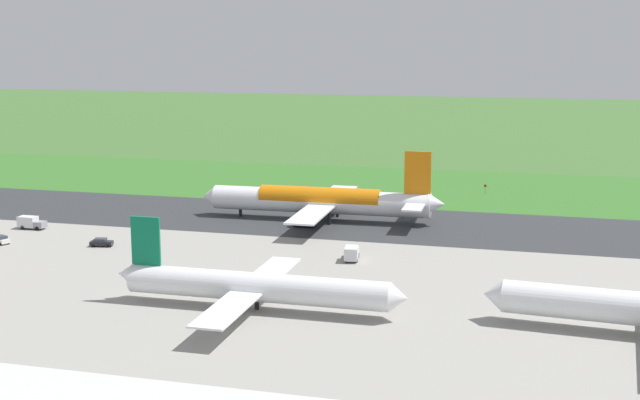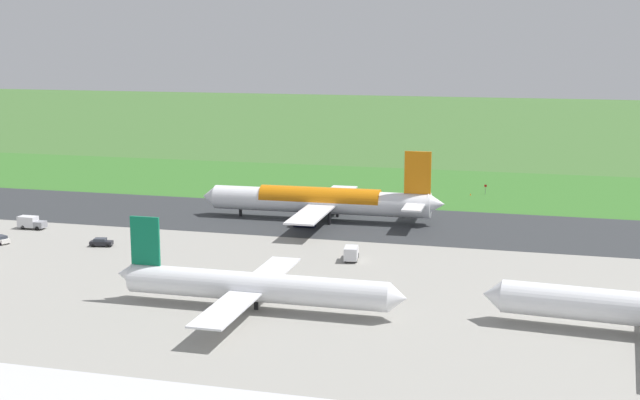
{
  "view_description": "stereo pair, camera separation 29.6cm",
  "coord_description": "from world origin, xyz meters",
  "px_view_note": "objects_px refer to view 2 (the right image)",
  "views": [
    {
      "loc": [
        -34.85,
        175.74,
        39.27
      ],
      "look_at": [
        11.52,
        0.0,
        4.5
      ],
      "focal_mm": 47.92,
      "sensor_mm": 36.0,
      "label": 1
    },
    {
      "loc": [
        -35.14,
        175.66,
        39.27
      ],
      "look_at": [
        11.52,
        0.0,
        4.5
      ],
      "focal_mm": 47.92,
      "sensor_mm": 36.0,
      "label": 2
    }
  ],
  "objects_px": {
    "airliner_parked_mid": "(254,286)",
    "service_truck_fuel": "(31,222)",
    "service_car_ops": "(0,239)",
    "traffic_cone_orange": "(470,194)",
    "airliner_main": "(322,201)",
    "service_car_followme": "(101,242)",
    "service_truck_baggage": "(351,253)",
    "no_stopping_sign": "(485,189)"
  },
  "relations": [
    {
      "from": "service_car_followme",
      "to": "service_truck_baggage",
      "type": "bearing_deg",
      "value": -177.41
    },
    {
      "from": "airliner_main",
      "to": "service_truck_baggage",
      "type": "xyz_separation_m",
      "value": [
        -13.78,
        31.46,
        -2.95
      ]
    },
    {
      "from": "service_truck_baggage",
      "to": "service_car_ops",
      "type": "height_order",
      "value": "service_truck_baggage"
    },
    {
      "from": "airliner_main",
      "to": "service_truck_baggage",
      "type": "relative_size",
      "value": 8.94
    },
    {
      "from": "service_car_followme",
      "to": "service_car_ops",
      "type": "distance_m",
      "value": 20.18
    },
    {
      "from": "airliner_parked_mid",
      "to": "no_stopping_sign",
      "type": "distance_m",
      "value": 106.52
    },
    {
      "from": "airliner_parked_mid",
      "to": "service_car_followme",
      "type": "xyz_separation_m",
      "value": [
        40.88,
        -28.75,
        -2.71
      ]
    },
    {
      "from": "airliner_parked_mid",
      "to": "service_truck_fuel",
      "type": "distance_m",
      "value": 73.58
    },
    {
      "from": "airliner_main",
      "to": "service_car_followme",
      "type": "bearing_deg",
      "value": 44.19
    },
    {
      "from": "service_truck_baggage",
      "to": "traffic_cone_orange",
      "type": "distance_m",
      "value": 71.47
    },
    {
      "from": "service_truck_baggage",
      "to": "service_truck_fuel",
      "type": "height_order",
      "value": "same"
    },
    {
      "from": "service_truck_baggage",
      "to": "airliner_main",
      "type": "bearing_deg",
      "value": -66.35
    },
    {
      "from": "airliner_parked_mid",
      "to": "service_car_ops",
      "type": "relative_size",
      "value": 9.72
    },
    {
      "from": "service_truck_baggage",
      "to": "no_stopping_sign",
      "type": "relative_size",
      "value": 2.41
    },
    {
      "from": "airliner_main",
      "to": "service_truck_baggage",
      "type": "distance_m",
      "value": 34.48
    },
    {
      "from": "airliner_main",
      "to": "service_truck_fuel",
      "type": "height_order",
      "value": "airliner_main"
    },
    {
      "from": "airliner_main",
      "to": "traffic_cone_orange",
      "type": "relative_size",
      "value": 98.25
    },
    {
      "from": "airliner_parked_mid",
      "to": "service_truck_fuel",
      "type": "xyz_separation_m",
      "value": [
        62.55,
        -38.68,
        -2.15
      ]
    },
    {
      "from": "service_car_ops",
      "to": "traffic_cone_orange",
      "type": "xyz_separation_m",
      "value": [
        -83.27,
        -75.0,
        -0.57
      ]
    },
    {
      "from": "service_truck_baggage",
      "to": "service_car_followme",
      "type": "distance_m",
      "value": 48.45
    },
    {
      "from": "service_truck_baggage",
      "to": "no_stopping_sign",
      "type": "bearing_deg",
      "value": -104.28
    },
    {
      "from": "airliner_parked_mid",
      "to": "no_stopping_sign",
      "type": "relative_size",
      "value": 17.67
    },
    {
      "from": "service_truck_baggage",
      "to": "service_car_followme",
      "type": "bearing_deg",
      "value": 2.59
    },
    {
      "from": "service_car_followme",
      "to": "no_stopping_sign",
      "type": "xyz_separation_m",
      "value": [
        -66.82,
        -74.55,
        0.65
      ]
    },
    {
      "from": "service_truck_baggage",
      "to": "service_car_followme",
      "type": "xyz_separation_m",
      "value": [
        48.4,
        2.19,
        -0.56
      ]
    },
    {
      "from": "traffic_cone_orange",
      "to": "no_stopping_sign",
      "type": "bearing_deg",
      "value": -144.95
    },
    {
      "from": "airliner_main",
      "to": "service_car_followme",
      "type": "height_order",
      "value": "airliner_main"
    },
    {
      "from": "service_truck_fuel",
      "to": "airliner_parked_mid",
      "type": "bearing_deg",
      "value": 148.27
    },
    {
      "from": "airliner_main",
      "to": "airliner_parked_mid",
      "type": "bearing_deg",
      "value": 95.73
    },
    {
      "from": "service_truck_fuel",
      "to": "service_truck_baggage",
      "type": "bearing_deg",
      "value": 173.69
    },
    {
      "from": "airliner_main",
      "to": "service_truck_baggage",
      "type": "bearing_deg",
      "value": 113.65
    },
    {
      "from": "service_car_followme",
      "to": "service_car_ops",
      "type": "height_order",
      "value": "same"
    },
    {
      "from": "service_car_ops",
      "to": "traffic_cone_orange",
      "type": "height_order",
      "value": "service_car_ops"
    },
    {
      "from": "service_truck_baggage",
      "to": "service_car_ops",
      "type": "relative_size",
      "value": 1.32
    },
    {
      "from": "airliner_parked_mid",
      "to": "service_car_ops",
      "type": "bearing_deg",
      "value": -23.0
    },
    {
      "from": "airliner_parked_mid",
      "to": "service_truck_fuel",
      "type": "bearing_deg",
      "value": -31.73
    },
    {
      "from": "airliner_parked_mid",
      "to": "service_truck_baggage",
      "type": "height_order",
      "value": "airliner_parked_mid"
    },
    {
      "from": "service_car_followme",
      "to": "service_truck_fuel",
      "type": "xyz_separation_m",
      "value": [
        21.67,
        -9.94,
        0.56
      ]
    },
    {
      "from": "traffic_cone_orange",
      "to": "airliner_main",
      "type": "bearing_deg",
      "value": 53.26
    },
    {
      "from": "airliner_main",
      "to": "service_car_ops",
      "type": "xyz_separation_m",
      "value": [
        54.59,
        36.58,
        -3.51
      ]
    },
    {
      "from": "service_car_followme",
      "to": "service_truck_fuel",
      "type": "height_order",
      "value": "service_truck_fuel"
    },
    {
      "from": "traffic_cone_orange",
      "to": "service_car_ops",
      "type": "bearing_deg",
      "value": 42.01
    }
  ]
}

